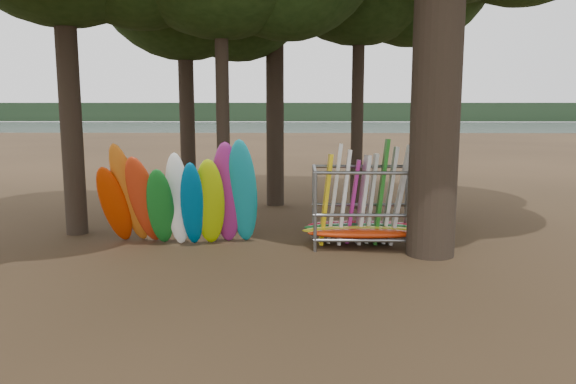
{
  "coord_description": "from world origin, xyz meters",
  "views": [
    {
      "loc": [
        0.76,
        -13.26,
        3.72
      ],
      "look_at": [
        0.49,
        1.5,
        1.4
      ],
      "focal_mm": 35.0,
      "sensor_mm": 36.0,
      "label": 1
    }
  ],
  "objects": [
    {
      "name": "ground",
      "position": [
        0.0,
        0.0,
        0.0
      ],
      "size": [
        120.0,
        120.0,
        0.0
      ],
      "primitive_type": "plane",
      "color": "#47331E",
      "rests_on": "ground"
    },
    {
      "name": "storage_rack",
      "position": [
        2.48,
        1.39,
        0.97
      ],
      "size": [
        3.23,
        1.57,
        2.83
      ],
      "color": "slate",
      "rests_on": "ground"
    },
    {
      "name": "far_shore",
      "position": [
        0.0,
        110.0,
        2.0
      ],
      "size": [
        160.0,
        4.0,
        4.0
      ],
      "primitive_type": "cube",
      "color": "black",
      "rests_on": "ground"
    },
    {
      "name": "kayak_row",
      "position": [
        -2.32,
        1.03,
        1.26
      ],
      "size": [
        4.18,
        2.06,
        3.02
      ],
      "color": "#C13104",
      "rests_on": "ground"
    },
    {
      "name": "lake",
      "position": [
        0.0,
        60.0,
        0.0
      ],
      "size": [
        160.0,
        160.0,
        0.0
      ],
      "primitive_type": "plane",
      "color": "gray",
      "rests_on": "ground"
    }
  ]
}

